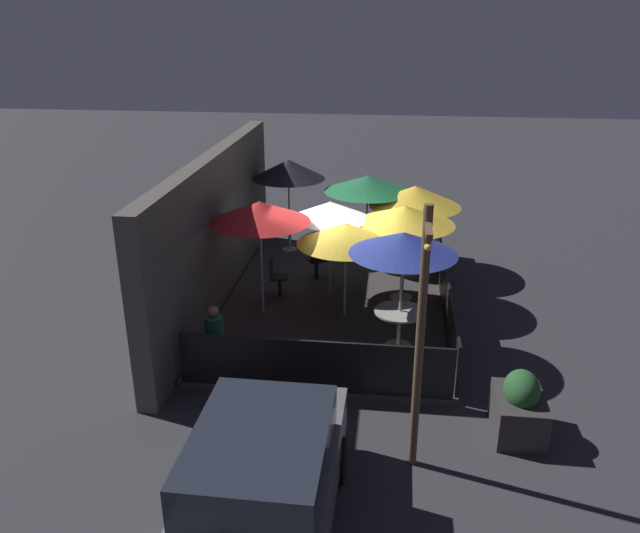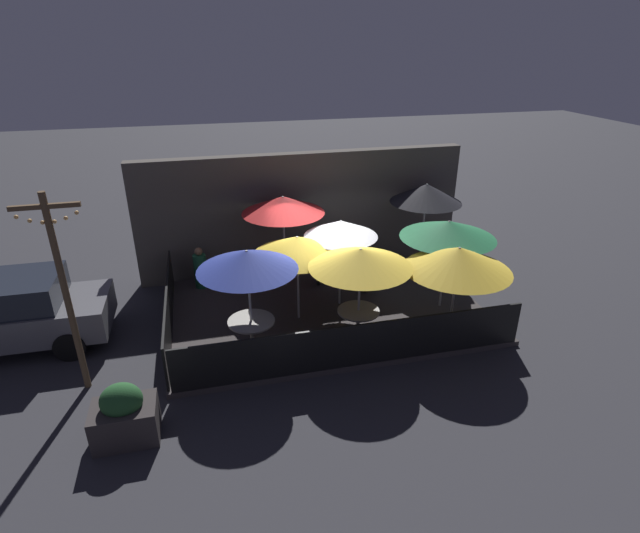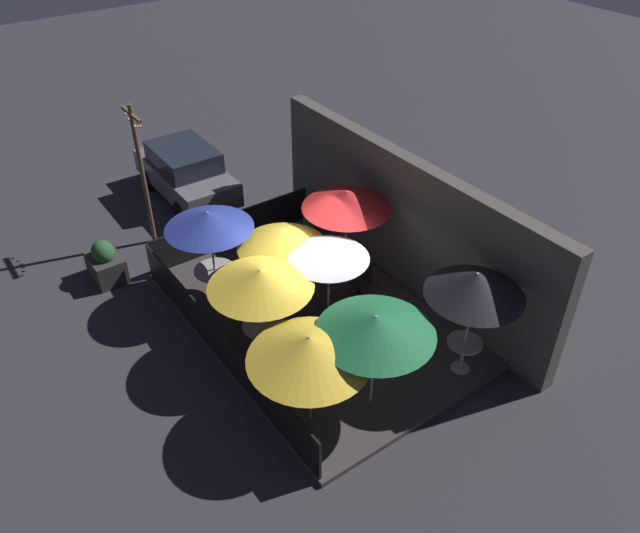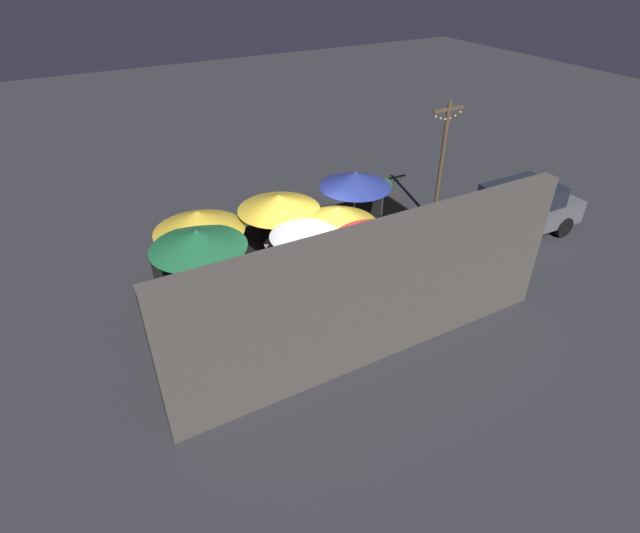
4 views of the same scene
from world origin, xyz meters
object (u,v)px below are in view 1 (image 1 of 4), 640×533
at_px(patio_umbrella_6, 346,234).
at_px(dining_table_0, 402,274).
at_px(planter_box, 519,407).
at_px(light_post, 421,329).
at_px(patio_umbrella_4, 415,196).
at_px(patio_umbrella_5, 368,184).
at_px(patio_umbrella_3, 330,210).
at_px(patio_chair_0, 277,275).
at_px(patron_0, 215,337).
at_px(parked_car_0, 262,486).
at_px(patio_umbrella_2, 288,169).
at_px(patio_umbrella_1, 403,243).
at_px(patio_chair_1, 317,259).
at_px(dining_table_2, 290,229).
at_px(patio_umbrella_0, 406,215).
at_px(dining_table_1, 400,318).
at_px(patio_umbrella_7, 260,212).

xyz_separation_m(patio_umbrella_6, dining_table_0, (1.07, -1.21, -1.27)).
height_order(planter_box, light_post, light_post).
xyz_separation_m(patio_umbrella_4, patio_umbrella_5, (0.36, 1.20, 0.19)).
height_order(patio_umbrella_3, patio_chair_0, patio_umbrella_3).
bearing_deg(patron_0, parked_car_0, -124.89).
xyz_separation_m(patio_umbrella_2, light_post, (-8.39, -3.19, -0.17)).
height_order(patio_umbrella_1, patio_chair_1, patio_umbrella_1).
relative_size(patio_umbrella_2, patio_umbrella_3, 1.14).
xyz_separation_m(patio_chair_1, parked_car_0, (-8.05, -0.33, 0.20)).
distance_m(patio_umbrella_6, dining_table_2, 4.50).
bearing_deg(patio_umbrella_5, patio_umbrella_0, -158.97).
distance_m(patio_umbrella_5, parked_car_0, 9.79).
relative_size(patio_umbrella_2, patio_umbrella_6, 1.21).
height_order(patio_umbrella_6, dining_table_1, patio_umbrella_6).
xyz_separation_m(dining_table_1, patio_chair_1, (3.11, 1.97, -0.09)).
relative_size(patio_umbrella_1, dining_table_2, 3.09).
relative_size(patio_chair_0, planter_box, 0.84).
xyz_separation_m(patio_chair_1, light_post, (-6.36, -2.18, 1.54)).
height_order(patio_umbrella_3, patio_umbrella_7, patio_umbrella_7).
distance_m(patio_chair_1, parked_car_0, 8.06).
bearing_deg(patio_umbrella_2, dining_table_2, 153.43).
height_order(patio_umbrella_4, patio_chair_1, patio_umbrella_4).
bearing_deg(patio_chair_0, patio_umbrella_0, -0.00).
relative_size(patio_umbrella_3, dining_table_2, 2.90).
height_order(dining_table_1, planter_box, planter_box).
xyz_separation_m(patio_umbrella_1, dining_table_1, (0.00, 0.00, -1.51)).
relative_size(patio_umbrella_4, patio_umbrella_7, 0.93).
bearing_deg(patio_umbrella_1, patio_umbrella_4, -4.26).
xyz_separation_m(patio_umbrella_7, patio_chair_0, (0.84, -0.15, -1.74)).
bearing_deg(dining_table_0, parked_car_0, 166.79).
height_order(dining_table_0, light_post, light_post).
height_order(dining_table_0, patio_chair_1, patio_chair_1).
bearing_deg(patron_0, planter_box, -73.29).
relative_size(dining_table_1, planter_box, 0.89).
xyz_separation_m(patio_umbrella_0, patio_umbrella_7, (-1.07, 2.98, 0.28)).
xyz_separation_m(dining_table_0, patio_chair_0, (-0.22, 2.83, -0.08)).
bearing_deg(patio_umbrella_3, patron_0, 151.81).
height_order(dining_table_2, planter_box, planter_box).
bearing_deg(planter_box, light_post, 118.90).
bearing_deg(patio_umbrella_7, patio_umbrella_5, -30.20).
relative_size(patio_umbrella_4, patio_umbrella_6, 1.11).
bearing_deg(planter_box, patio_umbrella_4, 12.75).
height_order(patio_umbrella_0, patio_umbrella_2, patio_umbrella_2).
distance_m(patio_umbrella_0, dining_table_0, 1.38).
bearing_deg(patio_chair_0, dining_table_0, -0.00).
distance_m(patio_umbrella_1, patio_chair_0, 3.82).
bearing_deg(patio_umbrella_3, patio_umbrella_1, -146.11).
relative_size(patio_umbrella_1, patio_chair_1, 2.44).
bearing_deg(patio_umbrella_4, light_post, 179.18).
xyz_separation_m(patio_chair_1, planter_box, (-5.46, -3.81, -0.18)).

